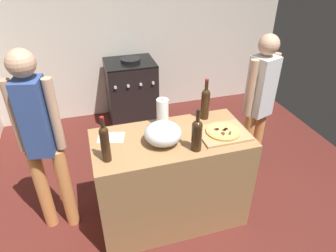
% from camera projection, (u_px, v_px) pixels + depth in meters
% --- Properties ---
extents(ground_plane, '(4.48, 3.53, 0.02)m').
position_uv_depth(ground_plane, '(162.00, 165.00, 3.58)').
color(ground_plane, '#511E19').
extents(kitchen_wall_rear, '(4.48, 0.10, 2.60)m').
position_uv_depth(kitchen_wall_rear, '(131.00, 23.00, 4.12)').
color(kitchen_wall_rear, silver).
rests_on(kitchen_wall_rear, ground_plane).
extents(counter, '(1.30, 0.64, 0.90)m').
position_uv_depth(counter, '(171.00, 179.00, 2.69)').
color(counter, '#9E7247').
rests_on(counter, ground_plane).
extents(cutting_board, '(0.40, 0.32, 0.02)m').
position_uv_depth(cutting_board, '(223.00, 133.00, 2.49)').
color(cutting_board, tan).
rests_on(cutting_board, counter).
extents(pizza, '(0.28, 0.28, 0.03)m').
position_uv_depth(pizza, '(223.00, 131.00, 2.48)').
color(pizza, tan).
rests_on(pizza, cutting_board).
extents(mixing_bowl, '(0.29, 0.29, 0.18)m').
position_uv_depth(mixing_bowl, '(163.00, 133.00, 2.34)').
color(mixing_bowl, '#B2B2B7').
rests_on(mixing_bowl, counter).
extents(paper_towel_roll, '(0.10, 0.10, 0.25)m').
position_uv_depth(paper_towel_roll, '(163.00, 112.00, 2.56)').
color(paper_towel_roll, white).
rests_on(paper_towel_roll, counter).
extents(wine_bottle_amber, '(0.08, 0.08, 0.35)m').
position_uv_depth(wine_bottle_amber, '(197.00, 134.00, 2.24)').
color(wine_bottle_amber, '#331E0F').
rests_on(wine_bottle_amber, counter).
extents(wine_bottle_clear, '(0.07, 0.07, 0.36)m').
position_uv_depth(wine_bottle_clear, '(105.00, 142.00, 2.12)').
color(wine_bottle_clear, '#331E0F').
rests_on(wine_bottle_clear, counter).
extents(wine_bottle_green, '(0.07, 0.07, 0.38)m').
position_uv_depth(wine_bottle_green, '(205.00, 102.00, 2.63)').
color(wine_bottle_green, '#331E0F').
rests_on(wine_bottle_green, counter).
extents(recipe_sheet, '(0.24, 0.20, 0.00)m').
position_uv_depth(recipe_sheet, '(111.00, 137.00, 2.45)').
color(recipe_sheet, white).
rests_on(recipe_sheet, counter).
extents(stove, '(0.65, 0.58, 0.94)m').
position_uv_depth(stove, '(132.00, 92.00, 4.21)').
color(stove, black).
rests_on(stove, ground_plane).
extents(person_in_stripes, '(0.35, 0.23, 1.67)m').
position_uv_depth(person_in_stripes, '(41.00, 138.00, 2.35)').
color(person_in_stripes, '#D88C4C').
rests_on(person_in_stripes, ground_plane).
extents(person_in_red, '(0.37, 0.26, 1.58)m').
position_uv_depth(person_in_red, '(259.00, 103.00, 2.97)').
color(person_in_red, '#D88C4C').
rests_on(person_in_red, ground_plane).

